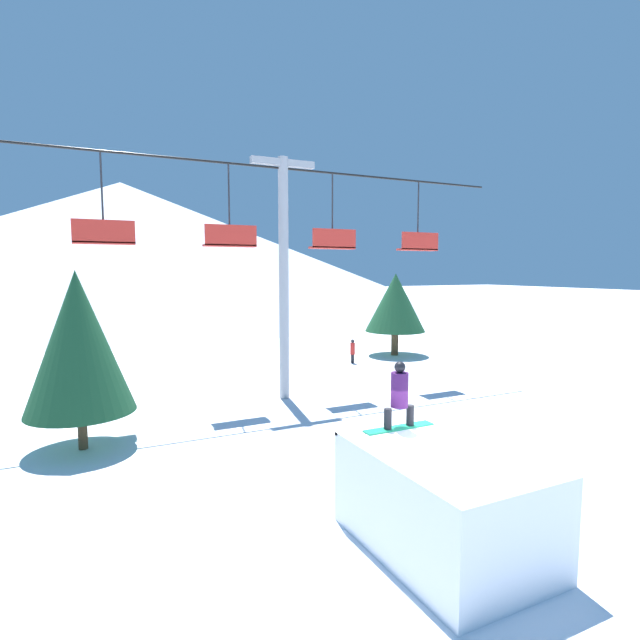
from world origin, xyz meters
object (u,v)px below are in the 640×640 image
Objects in this scene: snowboarder at (399,396)px; pine_tree_near at (78,342)px; snow_ramp at (443,501)px; distant_skier at (353,350)px.

pine_tree_near is (-5.48, 6.67, 0.52)m from snowboarder.
snow_ramp is 17.05m from distant_skier.
snow_ramp is at bearing -114.80° from distant_skier.
distant_skier is (7.15, 15.48, -0.20)m from snow_ramp.
snowboarder is 1.21× the size of distant_skier.
snowboarder is 0.31× the size of pine_tree_near.
snowboarder is 8.65m from pine_tree_near.
snow_ramp is at bearing -55.89° from pine_tree_near.
snow_ramp is 0.72× the size of pine_tree_near.
pine_tree_near reaches higher than snowboarder.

